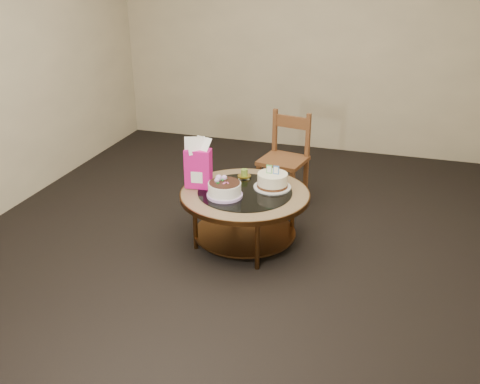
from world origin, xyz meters
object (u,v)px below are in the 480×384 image
(coffee_table, at_px, (245,201))
(dining_chair, at_px, (285,158))
(gift_bag, at_px, (198,163))
(cream_cake, at_px, (272,181))
(decorated_cake, at_px, (224,190))

(coffee_table, height_order, dining_chair, dining_chair)
(gift_bag, bearing_deg, dining_chair, 55.52)
(coffee_table, relative_size, gift_bag, 2.52)
(gift_bag, xyz_separation_m, dining_chair, (0.49, 0.91, -0.23))
(coffee_table, xyz_separation_m, cream_cake, (0.19, 0.13, 0.14))
(decorated_cake, bearing_deg, dining_chair, 76.90)
(cream_cake, bearing_deg, decorated_cake, -138.16)
(dining_chair, bearing_deg, coffee_table, -86.49)
(coffee_table, distance_m, decorated_cake, 0.22)
(decorated_cake, relative_size, dining_chair, 0.33)
(coffee_table, relative_size, cream_cake, 3.43)
(decorated_cake, distance_m, dining_chair, 1.06)
(decorated_cake, relative_size, cream_cake, 0.92)
(gift_bag, height_order, dining_chair, gift_bag)
(coffee_table, bearing_deg, dining_chair, 82.59)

